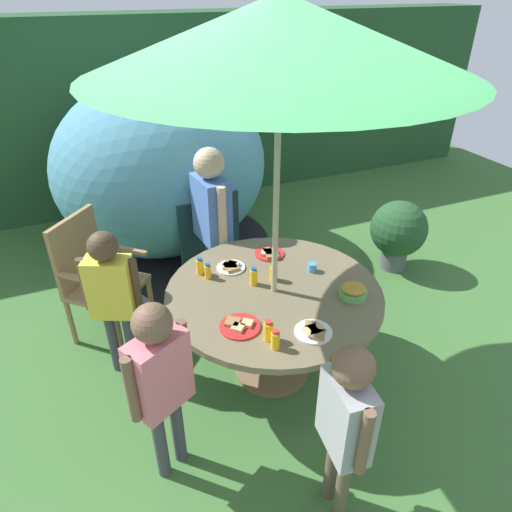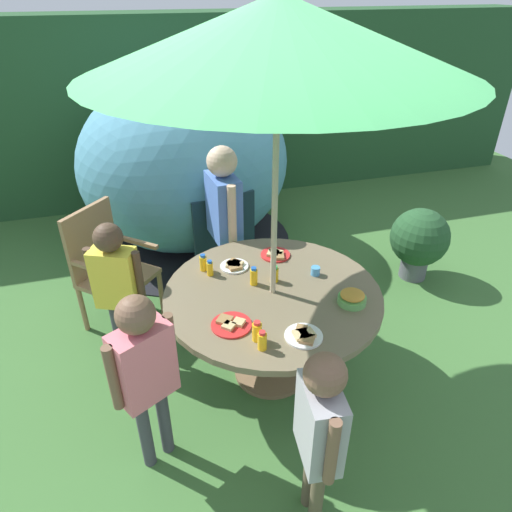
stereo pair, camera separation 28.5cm
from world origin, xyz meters
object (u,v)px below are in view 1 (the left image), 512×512
at_px(child_in_yellow_shirt, 111,288).
at_px(juice_bottle_near_left, 268,331).
at_px(wooden_chair, 94,273).
at_px(child_in_blue_shirt, 212,210).
at_px(snack_bowl, 353,291).
at_px(plate_front_edge, 270,253).
at_px(potted_plant, 398,231).
at_px(cup_near, 312,267).
at_px(juice_bottle_far_right, 200,266).
at_px(juice_bottle_back_edge, 208,271).
at_px(patio_umbrella, 280,35).
at_px(plate_center_front, 239,326).
at_px(child_in_pink_shirt, 160,373).
at_px(plate_mid_right, 231,267).
at_px(juice_bottle_center_back, 254,277).
at_px(dome_tent, 163,168).
at_px(juice_bottle_mid_left, 275,340).
at_px(garden_table, 274,303).
at_px(juice_bottle_far_left, 274,273).
at_px(plate_near_right, 314,331).
at_px(child_in_grey_shirt, 346,416).

distance_m(child_in_yellow_shirt, juice_bottle_near_left, 1.11).
distance_m(wooden_chair, child_in_blue_shirt, 1.00).
xyz_separation_m(snack_bowl, plate_front_edge, (-0.27, 0.66, -0.03)).
height_order(potted_plant, cup_near, cup_near).
distance_m(juice_bottle_far_right, juice_bottle_back_edge, 0.08).
xyz_separation_m(patio_umbrella, child_in_blue_shirt, (-0.10, 0.95, -1.31)).
bearing_deg(cup_near, plate_center_front, -152.00).
bearing_deg(child_in_pink_shirt, snack_bowl, -19.34).
distance_m(plate_mid_right, juice_bottle_near_left, 0.76).
bearing_deg(plate_mid_right, juice_bottle_center_back, -72.81).
distance_m(juice_bottle_back_edge, cup_near, 0.70).
distance_m(dome_tent, juice_bottle_center_back, 1.96).
bearing_deg(juice_bottle_mid_left, plate_mid_right, 86.40).
relative_size(juice_bottle_far_right, juice_bottle_center_back, 0.96).
bearing_deg(child_in_blue_shirt, child_in_pink_shirt, -33.48).
bearing_deg(garden_table, juice_bottle_far_right, 135.40).
xyz_separation_m(wooden_chair, plate_mid_right, (0.87, -0.60, 0.19)).
xyz_separation_m(wooden_chair, juice_bottle_far_left, (1.08, -0.84, 0.23)).
height_order(dome_tent, plate_near_right, dome_tent).
height_order(juice_bottle_far_right, cup_near, juice_bottle_far_right).
bearing_deg(plate_front_edge, snack_bowl, -67.47).
distance_m(patio_umbrella, plate_center_front, 1.52).
height_order(child_in_yellow_shirt, snack_bowl, child_in_yellow_shirt).
distance_m(child_in_yellow_shirt, plate_near_right, 1.33).
xyz_separation_m(child_in_pink_shirt, plate_mid_right, (0.67, 0.80, -0.01)).
bearing_deg(juice_bottle_mid_left, cup_near, 46.79).
height_order(juice_bottle_far_left, juice_bottle_mid_left, juice_bottle_mid_left).
relative_size(juice_bottle_far_left, cup_near, 1.89).
relative_size(dome_tent, child_in_blue_shirt, 1.82).
xyz_separation_m(plate_mid_right, juice_bottle_far_right, (-0.21, 0.02, 0.04)).
height_order(child_in_grey_shirt, plate_near_right, child_in_grey_shirt).
relative_size(dome_tent, potted_plant, 3.65).
relative_size(potted_plant, juice_bottle_back_edge, 6.08).
bearing_deg(child_in_pink_shirt, plate_near_right, -29.03).
distance_m(garden_table, dome_tent, 2.09).
distance_m(plate_front_edge, juice_bottle_near_left, 0.90).
bearing_deg(juice_bottle_back_edge, juice_bottle_near_left, -80.39).
relative_size(child_in_pink_shirt, juice_bottle_far_left, 10.00).
bearing_deg(child_in_blue_shirt, juice_bottle_mid_left, -10.55).
xyz_separation_m(potted_plant, child_in_grey_shirt, (-1.77, -1.82, 0.31)).
xyz_separation_m(plate_center_front, juice_bottle_back_edge, (-0.01, 0.55, 0.04)).
bearing_deg(cup_near, potted_plant, 27.78).
height_order(garden_table, plate_mid_right, plate_mid_right).
bearing_deg(juice_bottle_center_back, plate_near_right, -77.82).
bearing_deg(plate_front_edge, juice_bottle_mid_left, -112.63).
bearing_deg(patio_umbrella, juice_bottle_far_right, 135.40).
bearing_deg(patio_umbrella, juice_bottle_mid_left, -114.18).
xyz_separation_m(plate_front_edge, juice_bottle_near_left, (-0.38, -0.82, 0.05)).
bearing_deg(child_in_grey_shirt, potted_plant, -38.04).
height_order(snack_bowl, plate_mid_right, snack_bowl).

